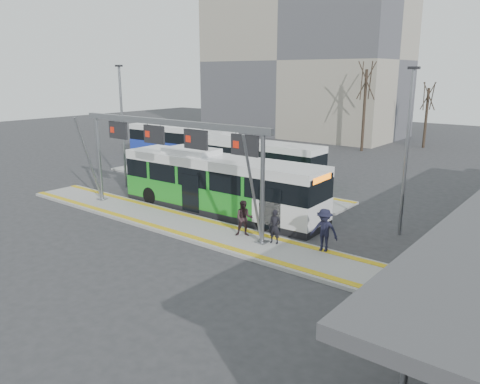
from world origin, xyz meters
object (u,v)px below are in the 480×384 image
object	(u,v)px
hero_bus	(219,185)
passenger_a	(275,227)
passenger_c	(324,230)
gantry	(169,140)
passenger_b	(244,218)

from	to	relation	value
hero_bus	passenger_a	distance (m)	6.11
passenger_a	passenger_c	xyz separation A→B (m)	(2.20, 0.52, 0.17)
gantry	passenger_a	bearing A→B (deg)	2.97
passenger_a	passenger_b	world-z (taller)	passenger_b
gantry	passenger_b	distance (m)	5.71
passenger_a	passenger_b	xyz separation A→B (m)	(-1.69, -0.07, 0.08)
gantry	passenger_c	bearing A→B (deg)	5.65
passenger_c	passenger_a	bearing A→B (deg)	-175.41
gantry	passenger_a	xyz separation A→B (m)	(6.35, 0.33, -3.37)
hero_bus	passenger_c	size ratio (longest dim) A/B	6.64
passenger_a	gantry	bearing A→B (deg)	171.57
hero_bus	passenger_a	size ratio (longest dim) A/B	8.08
hero_bus	passenger_b	size ratio (longest dim) A/B	7.32
passenger_b	passenger_c	distance (m)	3.93
gantry	hero_bus	bearing A→B (deg)	73.79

